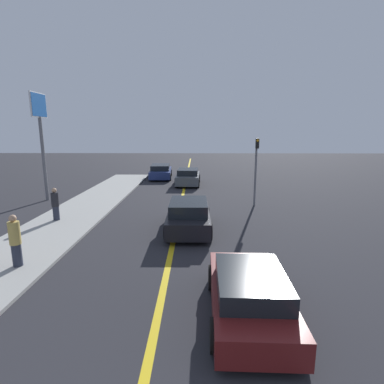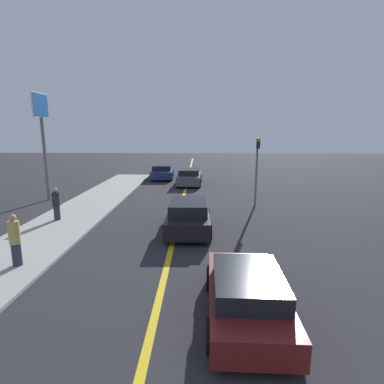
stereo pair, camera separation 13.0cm
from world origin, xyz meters
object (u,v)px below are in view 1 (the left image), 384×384
car_far_distant (188,177)px  roadside_sign (40,122)px  car_ahead_center (189,216)px  car_parked_left_lot (161,171)px  pedestrian_far_standing (55,204)px  traffic_light (256,165)px  car_near_right_lane (249,294)px  pedestrian_near_curb (15,241)px

car_far_distant → roadside_sign: size_ratio=0.63×
car_ahead_center → roadside_sign: size_ratio=0.63×
car_parked_left_lot → pedestrian_far_standing: pedestrian_far_standing is taller
car_far_distant → traffic_light: traffic_light is taller
car_ahead_center → traffic_light: 6.12m
car_far_distant → roadside_sign: (-8.79, -5.70, 4.22)m
pedestrian_far_standing → traffic_light: bearing=18.4°
car_near_right_lane → pedestrian_near_curb: bearing=162.2°
pedestrian_near_curb → car_far_distant: bearing=72.0°
pedestrian_near_curb → car_near_right_lane: bearing=-19.4°
traffic_light → car_ahead_center: bearing=-129.7°
car_ahead_center → car_far_distant: (-0.34, 11.51, -0.02)m
car_parked_left_lot → roadside_sign: size_ratio=0.75×
car_ahead_center → pedestrian_far_standing: size_ratio=2.63×
pedestrian_far_standing → roadside_sign: bearing=120.4°
car_parked_left_lot → car_near_right_lane: bearing=-81.4°
car_near_right_lane → car_ahead_center: 6.47m
car_near_right_lane → roadside_sign: 16.69m
pedestrian_near_curb → traffic_light: traffic_light is taller
car_parked_left_lot → pedestrian_far_standing: size_ratio=3.12×
car_near_right_lane → pedestrian_far_standing: bearing=138.6°
car_near_right_lane → car_far_distant: 17.89m
car_far_distant → pedestrian_far_standing: size_ratio=2.66×
car_far_distant → traffic_light: bearing=-58.0°
car_ahead_center → pedestrian_near_curb: (-5.32, -3.85, 0.28)m
car_near_right_lane → roadside_sign: bearing=133.1°
car_ahead_center → pedestrian_far_standing: pedestrian_far_standing is taller
car_parked_left_lot → pedestrian_near_curb: 19.00m
roadside_sign → traffic_light: bearing=-5.7°
car_near_right_lane → car_far_distant: size_ratio=0.93×
pedestrian_far_standing → car_far_distant: bearing=59.8°
pedestrian_near_curb → roadside_sign: (-3.81, 9.66, 3.92)m
car_parked_left_lot → pedestrian_near_curb: (-2.35, -18.85, 0.32)m
car_parked_left_lot → car_ahead_center: bearing=-82.2°
car_ahead_center → pedestrian_near_curb: 6.58m
car_far_distant → car_near_right_lane: bearing=-82.2°
roadside_sign → pedestrian_far_standing: bearing=-59.6°
car_ahead_center → car_near_right_lane: bearing=-76.4°
car_parked_left_lot → pedestrian_near_curb: bearing=-100.5°
car_far_distant → traffic_light: (4.09, -7.00, 1.76)m
car_far_distant → car_ahead_center: bearing=-86.6°
car_far_distant → pedestrian_far_standing: (-6.05, -10.37, 0.24)m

